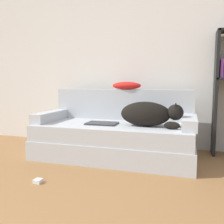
% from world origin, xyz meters
% --- Properties ---
extents(wall_back, '(7.53, 0.06, 2.70)m').
position_xyz_m(wall_back, '(0.00, 2.95, 1.35)').
color(wall_back, silver).
rests_on(wall_back, ground_plane).
extents(couch, '(1.85, 0.89, 0.40)m').
position_xyz_m(couch, '(0.21, 2.29, 0.20)').
color(couch, '#B2B7BC').
rests_on(couch, ground_plane).
extents(couch_backrest, '(1.81, 0.15, 0.39)m').
position_xyz_m(couch_backrest, '(0.21, 2.66, 0.60)').
color(couch_backrest, '#B2B7BC').
rests_on(couch_backrest, couch).
extents(couch_arm_left, '(0.15, 0.70, 0.12)m').
position_xyz_m(couch_arm_left, '(-0.64, 2.28, 0.46)').
color(couch_arm_left, '#B2B7BC').
rests_on(couch_arm_left, couch).
extents(couch_arm_right, '(0.15, 0.70, 0.12)m').
position_xyz_m(couch_arm_right, '(1.05, 2.28, 0.46)').
color(couch_arm_right, '#B2B7BC').
rests_on(couch_arm_right, couch).
extents(dog, '(0.68, 0.27, 0.27)m').
position_xyz_m(dog, '(0.63, 2.22, 0.54)').
color(dog, black).
rests_on(dog, couch).
extents(laptop, '(0.36, 0.25, 0.02)m').
position_xyz_m(laptop, '(0.07, 2.22, 0.41)').
color(laptop, '#2D2D30').
rests_on(laptop, couch).
extents(throw_pillow, '(0.37, 0.19, 0.10)m').
position_xyz_m(throw_pillow, '(0.27, 2.64, 0.85)').
color(throw_pillow, red).
rests_on(throw_pillow, couch_backrest).
extents(power_adapter, '(0.07, 0.07, 0.03)m').
position_xyz_m(power_adapter, '(-0.21, 1.34, 0.02)').
color(power_adapter, silver).
rests_on(power_adapter, ground_plane).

